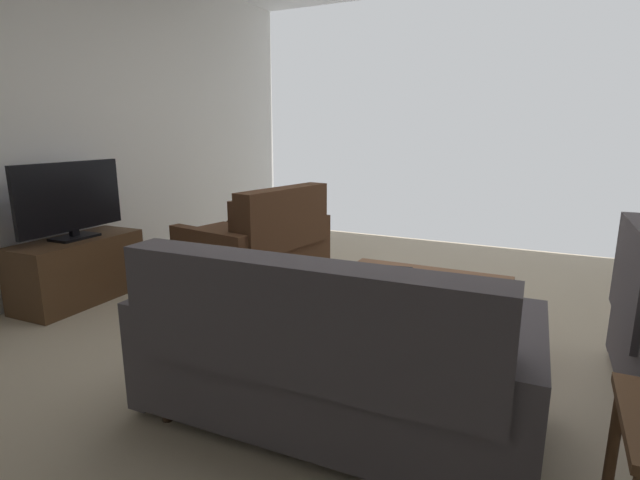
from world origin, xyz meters
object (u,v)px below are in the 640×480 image
sofa_main (328,352)px  tv_remote (435,286)px  book_stack (394,279)px  loveseat_near (261,243)px  coffee_table (422,289)px  tv_stand (79,270)px  flat_tv (70,199)px

sofa_main → tv_remote: bearing=-105.5°
book_stack → loveseat_near: bearing=-28.3°
coffee_table → tv_remote: (-0.11, 0.14, 0.08)m
loveseat_near → tv_remote: size_ratio=7.97×
loveseat_near → tv_remote: (-1.64, 0.69, 0.07)m
loveseat_near → tv_stand: (1.03, 0.99, -0.11)m
tv_stand → book_stack: (-2.45, -0.22, 0.21)m
sofa_main → coffee_table: 1.07m
loveseat_near → tv_stand: bearing=43.8°
tv_stand → book_stack: bearing=-174.8°
sofa_main → loveseat_near: 2.13m
loveseat_near → tv_stand: size_ratio=1.33×
loveseat_near → book_stack: (-1.42, 0.77, 0.10)m
loveseat_near → flat_tv: (1.03, 0.99, 0.44)m
sofa_main → loveseat_near: loveseat_near is taller
book_stack → tv_stand: bearing=5.2°
flat_tv → sofa_main: bearing=165.7°
book_stack → coffee_table: bearing=-118.2°
flat_tv → book_stack: size_ratio=2.81×
coffee_table → book_stack: (0.12, 0.22, 0.11)m
tv_stand → tv_remote: size_ratio=6.01×
coffee_table → tv_stand: bearing=9.8°
book_stack → tv_remote: size_ratio=1.97×
loveseat_near → book_stack: size_ratio=4.04×
sofa_main → coffee_table: sofa_main is taller
coffee_table → loveseat_near: bearing=-19.6°
tv_remote → book_stack: bearing=18.6°
sofa_main → book_stack: size_ratio=5.52×
loveseat_near → tv_remote: 1.78m
coffee_table → sofa_main: bearing=82.1°
tv_stand → flat_tv: flat_tv is taller
loveseat_near → tv_remote: loveseat_near is taller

